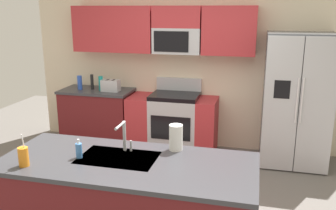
{
  "coord_description": "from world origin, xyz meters",
  "views": [
    {
      "loc": [
        1.0,
        -3.44,
        2.16
      ],
      "look_at": [
        -0.01,
        0.6,
        1.05
      ],
      "focal_mm": 38.81,
      "sensor_mm": 36.0,
      "label": 1
    }
  ],
  "objects_px": {
    "bottle_teal": "(101,83)",
    "sink_faucet": "(124,134)",
    "pepper_mill": "(92,82)",
    "paper_towel_roll": "(176,137)",
    "bottle_blue": "(80,83)",
    "drink_cup_orange": "(23,157)",
    "range_oven": "(173,122)",
    "soap_dispenser": "(79,150)",
    "refrigerator": "(296,100)",
    "toaster": "(111,85)"
  },
  "relations": [
    {
      "from": "pepper_mill",
      "to": "drink_cup_orange",
      "type": "xyz_separation_m",
      "value": [
        0.74,
        -2.84,
        -0.04
      ]
    },
    {
      "from": "soap_dispenser",
      "to": "paper_towel_roll",
      "type": "distance_m",
      "value": 0.87
    },
    {
      "from": "refrigerator",
      "to": "bottle_blue",
      "type": "bearing_deg",
      "value": 179.67
    },
    {
      "from": "refrigerator",
      "to": "toaster",
      "type": "distance_m",
      "value": 2.77
    },
    {
      "from": "toaster",
      "to": "sink_faucet",
      "type": "relative_size",
      "value": 0.99
    },
    {
      "from": "bottle_blue",
      "to": "refrigerator",
      "type": "bearing_deg",
      "value": -0.33
    },
    {
      "from": "bottle_teal",
      "to": "paper_towel_roll",
      "type": "relative_size",
      "value": 0.96
    },
    {
      "from": "pepper_mill",
      "to": "bottle_blue",
      "type": "height_order",
      "value": "pepper_mill"
    },
    {
      "from": "paper_towel_roll",
      "to": "pepper_mill",
      "type": "bearing_deg",
      "value": 130.62
    },
    {
      "from": "paper_towel_roll",
      "to": "bottle_blue",
      "type": "bearing_deg",
      "value": 134.04
    },
    {
      "from": "range_oven",
      "to": "soap_dispenser",
      "type": "xyz_separation_m",
      "value": [
        -0.23,
        -2.58,
        0.53
      ]
    },
    {
      "from": "refrigerator",
      "to": "sink_faucet",
      "type": "bearing_deg",
      "value": -126.4
    },
    {
      "from": "range_oven",
      "to": "refrigerator",
      "type": "height_order",
      "value": "refrigerator"
    },
    {
      "from": "range_oven",
      "to": "sink_faucet",
      "type": "bearing_deg",
      "value": -87.46
    },
    {
      "from": "bottle_blue",
      "to": "range_oven",
      "type": "bearing_deg",
      "value": 2.0
    },
    {
      "from": "toaster",
      "to": "paper_towel_roll",
      "type": "relative_size",
      "value": 1.17
    },
    {
      "from": "soap_dispenser",
      "to": "range_oven",
      "type": "bearing_deg",
      "value": 84.92
    },
    {
      "from": "refrigerator",
      "to": "bottle_teal",
      "type": "height_order",
      "value": "refrigerator"
    },
    {
      "from": "toaster",
      "to": "bottle_blue",
      "type": "distance_m",
      "value": 0.53
    },
    {
      "from": "paper_towel_roll",
      "to": "refrigerator",
      "type": "bearing_deg",
      "value": 59.84
    },
    {
      "from": "range_oven",
      "to": "bottle_teal",
      "type": "relative_size",
      "value": 5.93
    },
    {
      "from": "bottle_blue",
      "to": "drink_cup_orange",
      "type": "xyz_separation_m",
      "value": [
        0.93,
        -2.79,
        -0.03
      ]
    },
    {
      "from": "refrigerator",
      "to": "toaster",
      "type": "bearing_deg",
      "value": 179.6
    },
    {
      "from": "bottle_teal",
      "to": "toaster",
      "type": "bearing_deg",
      "value": -2.76
    },
    {
      "from": "refrigerator",
      "to": "soap_dispenser",
      "type": "height_order",
      "value": "refrigerator"
    },
    {
      "from": "toaster",
      "to": "soap_dispenser",
      "type": "bearing_deg",
      "value": -73.23
    },
    {
      "from": "pepper_mill",
      "to": "sink_faucet",
      "type": "bearing_deg",
      "value": -58.57
    },
    {
      "from": "bottle_teal",
      "to": "refrigerator",
      "type": "bearing_deg",
      "value": -0.54
    },
    {
      "from": "pepper_mill",
      "to": "sink_faucet",
      "type": "relative_size",
      "value": 0.86
    },
    {
      "from": "bottle_teal",
      "to": "sink_faucet",
      "type": "height_order",
      "value": "sink_faucet"
    },
    {
      "from": "drink_cup_orange",
      "to": "soap_dispenser",
      "type": "xyz_separation_m",
      "value": [
        0.36,
        0.27,
        -0.01
      ]
    },
    {
      "from": "range_oven",
      "to": "soap_dispenser",
      "type": "relative_size",
      "value": 8.0
    },
    {
      "from": "drink_cup_orange",
      "to": "paper_towel_roll",
      "type": "height_order",
      "value": "drink_cup_orange"
    },
    {
      "from": "range_oven",
      "to": "bottle_blue",
      "type": "bearing_deg",
      "value": -178.0
    },
    {
      "from": "drink_cup_orange",
      "to": "sink_faucet",
      "type": "bearing_deg",
      "value": 35.49
    },
    {
      "from": "pepper_mill",
      "to": "refrigerator",
      "type": "bearing_deg",
      "value": -1.28
    },
    {
      "from": "refrigerator",
      "to": "paper_towel_roll",
      "type": "bearing_deg",
      "value": -120.16
    },
    {
      "from": "refrigerator",
      "to": "pepper_mill",
      "type": "xyz_separation_m",
      "value": [
        -3.11,
        0.07,
        0.1
      ]
    },
    {
      "from": "sink_faucet",
      "to": "soap_dispenser",
      "type": "height_order",
      "value": "sink_faucet"
    },
    {
      "from": "toaster",
      "to": "bottle_teal",
      "type": "relative_size",
      "value": 1.22
    },
    {
      "from": "refrigerator",
      "to": "drink_cup_orange",
      "type": "bearing_deg",
      "value": -130.56
    },
    {
      "from": "range_oven",
      "to": "bottle_blue",
      "type": "distance_m",
      "value": 1.62
    },
    {
      "from": "refrigerator",
      "to": "sink_faucet",
      "type": "xyz_separation_m",
      "value": [
        -1.68,
        -2.28,
        0.14
      ]
    },
    {
      "from": "refrigerator",
      "to": "bottle_blue",
      "type": "distance_m",
      "value": 3.3
    },
    {
      "from": "toaster",
      "to": "drink_cup_orange",
      "type": "bearing_deg",
      "value": -81.84
    },
    {
      "from": "sink_faucet",
      "to": "pepper_mill",
      "type": "bearing_deg",
      "value": 121.43
    },
    {
      "from": "toaster",
      "to": "pepper_mill",
      "type": "bearing_deg",
      "value": 171.64
    },
    {
      "from": "bottle_blue",
      "to": "bottle_teal",
      "type": "xyz_separation_m",
      "value": [
        0.36,
        0.01,
        0.0
      ]
    },
    {
      "from": "bottle_teal",
      "to": "sink_faucet",
      "type": "xyz_separation_m",
      "value": [
        1.26,
        -2.3,
        0.05
      ]
    },
    {
      "from": "bottle_blue",
      "to": "toaster",
      "type": "bearing_deg",
      "value": 0.06
    }
  ]
}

